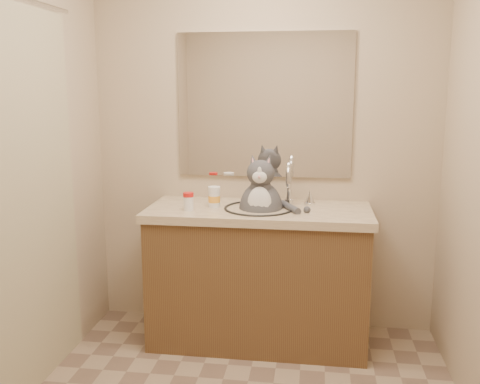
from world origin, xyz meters
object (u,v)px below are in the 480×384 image
object	(u,v)px
pill_bottle_orange	(214,197)
grey_canister	(216,202)
cat	(261,206)
pill_bottle_redcap	(188,201)

from	to	relation	value
pill_bottle_orange	grey_canister	size ratio (longest dim) A/B	2.04
pill_bottle_orange	grey_canister	distance (m)	0.03
pill_bottle_orange	grey_canister	xyz separation A→B (m)	(0.01, -0.00, -0.03)
cat	grey_canister	size ratio (longest dim) A/B	8.67
pill_bottle_orange	grey_canister	bearing A→B (deg)	-9.07
pill_bottle_redcap	grey_canister	distance (m)	0.18
cat	pill_bottle_orange	distance (m)	0.29
cat	grey_canister	xyz separation A→B (m)	(-0.27, -0.01, 0.02)
pill_bottle_redcap	grey_canister	xyz separation A→B (m)	(0.14, 0.11, -0.02)
cat	pill_bottle_redcap	size ratio (longest dim) A/B	4.99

